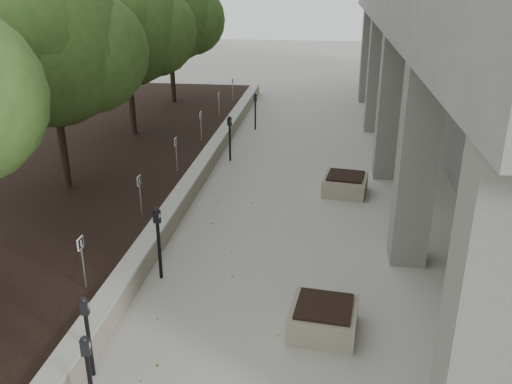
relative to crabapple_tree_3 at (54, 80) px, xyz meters
The scene contains 19 objects.
retaining_wall 4.25m from the crabapple_tree_3, 18.58° to the left, with size 0.39×26.00×0.50m, color #9F917E, non-canonical shape.
planting_bed 3.16m from the crabapple_tree_3, 124.99° to the left, with size 7.00×26.00×0.40m, color black.
crabapple_tree_3 is the anchor object (origin of this frame).
crabapple_tree_4 5.00m from the crabapple_tree_3, 90.00° to the left, with size 4.60×4.00×5.44m, color #304F1E, non-canonical shape.
crabapple_tree_5 10.00m from the crabapple_tree_3, 90.00° to the left, with size 4.60×4.00×5.44m, color #304F1E, non-canonical shape.
parking_sign_3 5.59m from the crabapple_tree_3, 61.43° to the right, with size 0.04×0.22×0.96m, color black, non-canonical shape.
parking_sign_4 3.64m from the crabapple_tree_3, 31.48° to the right, with size 0.04×0.22×0.96m, color black, non-canonical shape.
parking_sign_5 3.64m from the crabapple_tree_3, 31.48° to the left, with size 0.04×0.22×0.96m, color black, non-canonical shape.
parking_sign_6 5.59m from the crabapple_tree_3, 61.43° to the left, with size 0.04×0.22×0.96m, color black, non-canonical shape.
parking_sign_7 8.20m from the crabapple_tree_3, 71.91° to the left, with size 0.04×0.22×0.96m, color black, non-canonical shape.
parking_sign_8 11.01m from the crabapple_tree_3, 76.87° to the left, with size 0.04×0.22×0.96m, color black, non-canonical shape.
parking_meter_1 8.25m from the crabapple_tree_3, 62.58° to the right, with size 0.13×0.09×1.33m, color black, non-canonical shape.
parking_meter_2 7.39m from the crabapple_tree_3, 62.20° to the right, with size 0.13×0.09×1.33m, color black, non-canonical shape.
parking_meter_3 5.38m from the crabapple_tree_3, 44.55° to the right, with size 0.15×0.10×1.48m, color black, non-canonical shape.
parking_meter_4 5.69m from the crabapple_tree_3, 46.94° to the left, with size 0.14×0.10×1.42m, color black, non-canonical shape.
parking_meter_5 8.76m from the crabapple_tree_3, 63.00° to the left, with size 0.13×0.10×1.36m, color black, non-canonical shape.
planter_front 8.54m from the crabapple_tree_3, 35.39° to the right, with size 1.06×1.06×0.50m, color #9F917E, non-canonical shape.
planter_back 7.73m from the crabapple_tree_3, 12.01° to the left, with size 1.10×1.10×0.52m, color #9F917E, non-canonical shape.
berry_scatter 6.38m from the crabapple_tree_3, 32.55° to the right, with size 3.30×14.10×0.02m, color maroon, non-canonical shape.
Camera 1 is at (1.64, -4.18, 5.46)m, focal length 38.19 mm.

